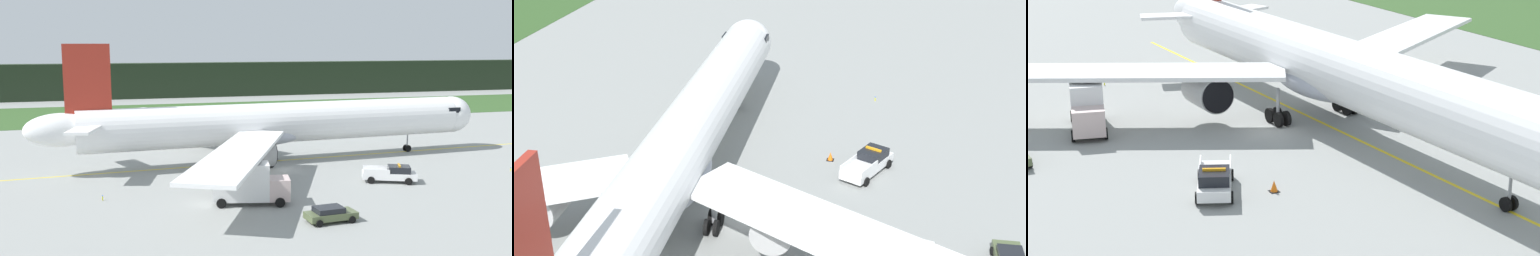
# 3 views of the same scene
# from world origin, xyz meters

# --- Properties ---
(ground) EXTENTS (320.00, 320.00, 0.00)m
(ground) POSITION_xyz_m (0.00, 0.00, 0.00)
(ground) COLOR gray
(taxiway_centerline_main) EXTENTS (77.97, 5.03, 0.01)m
(taxiway_centerline_main) POSITION_xyz_m (1.68, 4.91, 0.00)
(taxiway_centerline_main) COLOR yellow
(taxiway_centerline_main) RESTS_ON ground
(airliner) EXTENTS (58.18, 52.16, 14.60)m
(airliner) POSITION_xyz_m (0.81, 4.85, 4.70)
(airliner) COLOR white
(airliner) RESTS_ON ground
(ops_pickup_truck) EXTENTS (5.98, 4.11, 1.94)m
(ops_pickup_truck) POSITION_xyz_m (9.74, -8.52, 0.90)
(ops_pickup_truck) COLOR silver
(ops_pickup_truck) RESTS_ON ground
(apron_cone) EXTENTS (0.61, 0.61, 0.76)m
(apron_cone) POSITION_xyz_m (11.21, -5.11, 0.37)
(apron_cone) COLOR black
(apron_cone) RESTS_ON ground
(taxiway_edge_light_east) EXTENTS (0.12, 0.12, 0.48)m
(taxiway_edge_light_east) POSITION_xyz_m (25.58, -7.66, 0.26)
(taxiway_edge_light_east) COLOR yellow
(taxiway_edge_light_east) RESTS_ON ground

